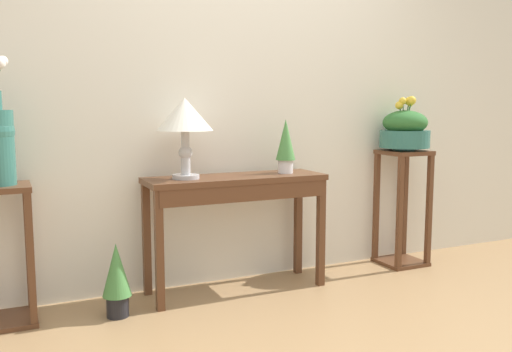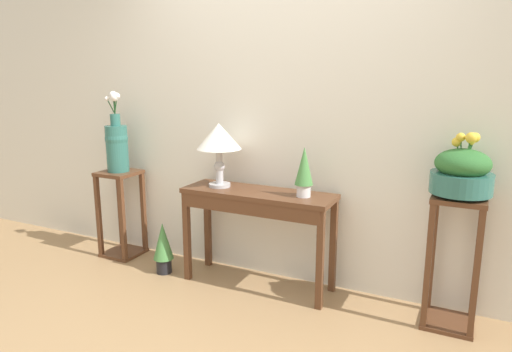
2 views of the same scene
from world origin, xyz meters
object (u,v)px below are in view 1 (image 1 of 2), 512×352
(potted_plant_on_console, at_px, (286,144))
(pedestal_stand_left, at_px, (3,255))
(console_table, at_px, (237,195))
(pedestal_stand_right, at_px, (402,208))
(table_lamp, at_px, (185,118))
(potted_plant_floor, at_px, (117,277))
(planter_bowl_wide_right, at_px, (405,130))

(potted_plant_on_console, xyz_separation_m, pedestal_stand_left, (-1.69, 0.02, -0.55))
(console_table, height_order, pedestal_stand_right, pedestal_stand_right)
(console_table, relative_size, table_lamp, 2.36)
(table_lamp, xyz_separation_m, potted_plant_floor, (-0.45, -0.14, -0.87))
(potted_plant_floor, bearing_deg, pedestal_stand_left, 164.10)
(potted_plant_on_console, height_order, potted_plant_floor, potted_plant_on_console)
(console_table, xyz_separation_m, planter_bowl_wide_right, (1.34, 0.04, 0.38))
(table_lamp, distance_m, planter_bowl_wide_right, 1.67)
(table_lamp, bearing_deg, console_table, -3.94)
(table_lamp, height_order, pedestal_stand_right, table_lamp)
(planter_bowl_wide_right, height_order, potted_plant_floor, planter_bowl_wide_right)
(console_table, bearing_deg, pedestal_stand_left, 178.12)
(console_table, distance_m, potted_plant_floor, 0.88)
(table_lamp, bearing_deg, pedestal_stand_left, 178.77)
(pedestal_stand_right, relative_size, planter_bowl_wide_right, 2.17)
(table_lamp, xyz_separation_m, potted_plant_on_console, (0.68, 0.00, -0.17))
(console_table, xyz_separation_m, pedestal_stand_left, (-1.34, 0.04, -0.24))
(console_table, relative_size, potted_plant_on_console, 3.23)
(console_table, relative_size, pedestal_stand_left, 1.50)
(console_table, bearing_deg, table_lamp, 176.06)
(console_table, distance_m, pedestal_stand_right, 1.36)
(console_table, height_order, pedestal_stand_left, pedestal_stand_left)
(pedestal_stand_left, xyz_separation_m, potted_plant_floor, (0.57, -0.16, -0.15))
(table_lamp, relative_size, potted_plant_floor, 1.14)
(pedestal_stand_left, bearing_deg, potted_plant_on_console, -0.74)
(pedestal_stand_left, height_order, planter_bowl_wide_right, planter_bowl_wide_right)
(potted_plant_on_console, distance_m, potted_plant_floor, 1.33)
(pedestal_stand_left, height_order, pedestal_stand_right, pedestal_stand_right)
(planter_bowl_wide_right, bearing_deg, table_lamp, -179.23)
(pedestal_stand_right, xyz_separation_m, potted_plant_floor, (-2.12, -0.16, -0.19))
(potted_plant_on_console, bearing_deg, pedestal_stand_right, 1.28)
(pedestal_stand_left, bearing_deg, console_table, -1.88)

